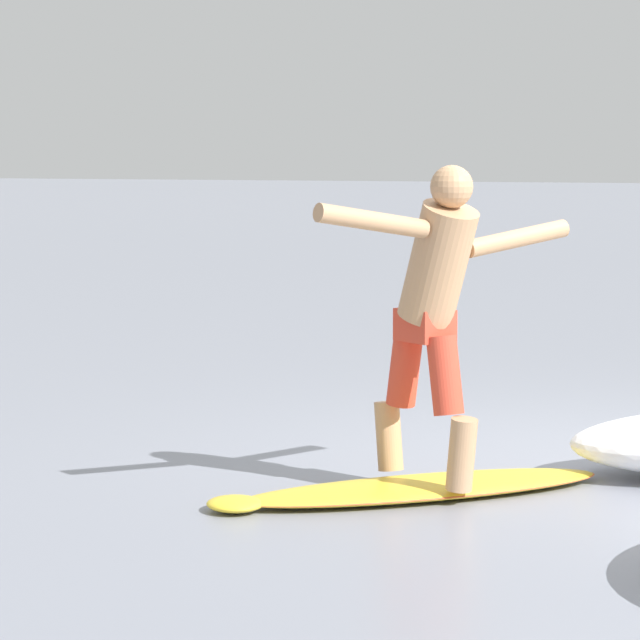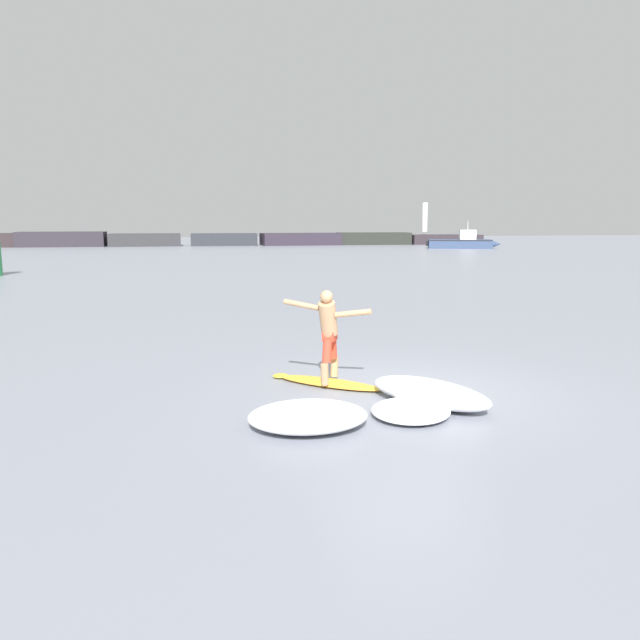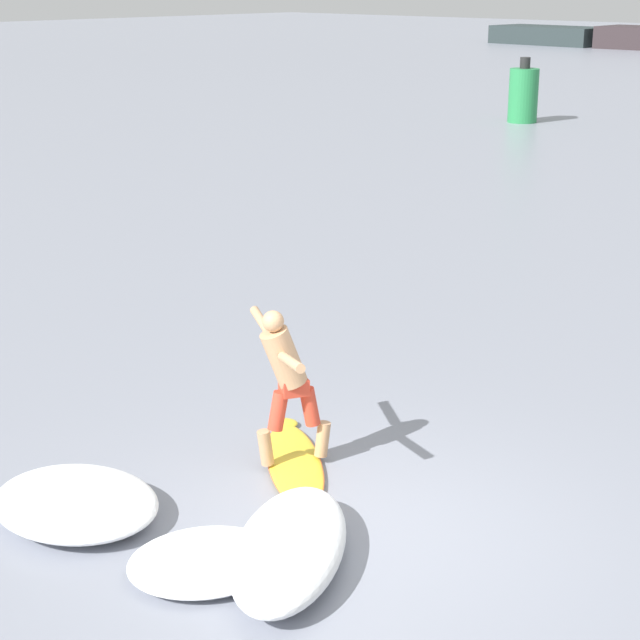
% 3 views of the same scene
% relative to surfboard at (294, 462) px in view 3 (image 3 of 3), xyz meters
% --- Properties ---
extents(ground_plane, '(200.00, 200.00, 0.00)m').
position_rel_surfboard_xyz_m(ground_plane, '(1.27, -0.58, -0.04)').
color(ground_plane, gray).
extents(surfboard, '(1.89, 1.65, 0.21)m').
position_rel_surfboard_xyz_m(surfboard, '(0.00, 0.00, 0.00)').
color(surfboard, yellow).
rests_on(surfboard, ground).
extents(surfer, '(1.38, 0.91, 1.57)m').
position_rel_surfboard_xyz_m(surfer, '(-0.01, -0.09, 0.95)').
color(surfer, tan).
rests_on(surfer, surfboard).
extents(channel_marker_buoy, '(0.97, 0.97, 2.11)m').
position_rel_surfboard_xyz_m(channel_marker_buoy, '(-12.85, 23.82, 0.86)').
color(channel_marker_buoy, '#288447').
rests_on(channel_marker_buoy, ground).
extents(wave_foam_at_tail, '(1.56, 1.64, 0.16)m').
position_rel_surfboard_xyz_m(wave_foam_at_tail, '(0.85, -1.89, 0.04)').
color(wave_foam_at_tail, white).
rests_on(wave_foam_at_tail, ground).
extents(wave_foam_at_nose, '(1.70, 1.41, 0.30)m').
position_rel_surfboard_xyz_m(wave_foam_at_nose, '(-0.67, -2.10, 0.11)').
color(wave_foam_at_nose, white).
rests_on(wave_foam_at_nose, ground).
extents(wave_foam_beside, '(1.90, 2.21, 0.36)m').
position_rel_surfboard_xyz_m(wave_foam_beside, '(1.32, -1.39, 0.14)').
color(wave_foam_beside, white).
rests_on(wave_foam_beside, ground).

